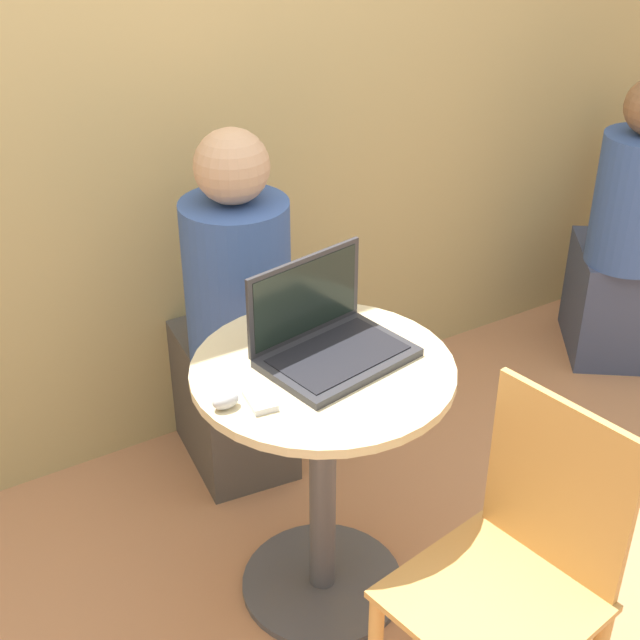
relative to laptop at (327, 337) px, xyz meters
The scene contains 9 objects.
ground_plane 0.80m from the laptop, 130.97° to the right, with size 12.00×12.00×0.00m, color tan.
back_wall 1.01m from the laptop, 92.43° to the left, with size 7.00×0.05×2.60m.
round_table 0.30m from the laptop, 130.97° to the right, with size 0.66×0.66×0.75m.
laptop is the anchor object (origin of this frame).
cell_phone 0.26m from the laptop, 157.99° to the right, with size 0.07×0.10×0.02m.
computer_mouse 0.33m from the laptop, 166.81° to the right, with size 0.06×0.04×0.04m.
chair_empty 0.71m from the laptop, 78.84° to the right, with size 0.46×0.46×0.86m.
person_seated 0.64m from the laptop, 88.52° to the left, with size 0.35×0.51×1.19m.
person_background 1.67m from the laptop, 14.90° to the left, with size 0.48×0.51×1.14m.
Camera 1 is at (-0.95, -1.56, 1.95)m, focal length 50.00 mm.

